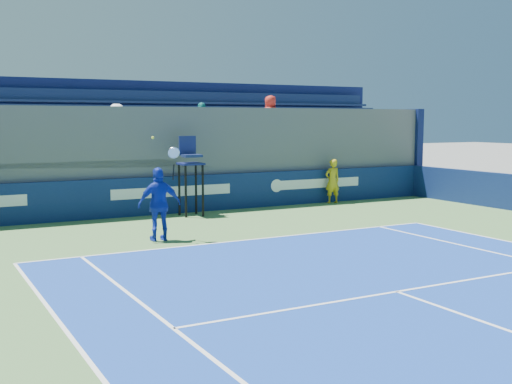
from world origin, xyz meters
TOP-DOWN VIEW (x-y plane):
  - ball_person at (5.96, 16.74)m, footprint 0.60×0.42m
  - back_hoarding at (0.00, 17.10)m, footprint 20.40×0.21m
  - umpire_chair at (0.34, 16.37)m, footprint 0.71×0.71m
  - tennis_player at (-1.95, 12.86)m, footprint 1.09×0.51m
  - stadium_seating at (-0.00, 19.15)m, footprint 21.00×4.05m

SIDE VIEW (x-z plane):
  - back_hoarding at x=0.00m, z-range 0.00..1.20m
  - ball_person at x=5.96m, z-range 0.01..1.59m
  - tennis_player at x=-1.95m, z-range -0.36..2.21m
  - umpire_chair at x=0.34m, z-range 0.29..2.77m
  - stadium_seating at x=0.00m, z-range -0.36..4.04m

